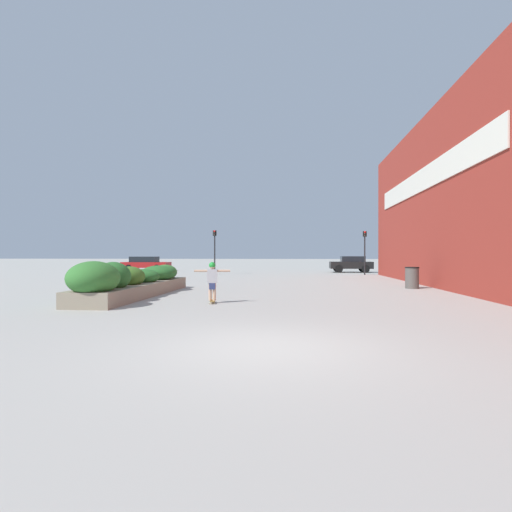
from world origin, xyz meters
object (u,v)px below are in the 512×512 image
Objects in this scene: skateboard at (212,301)px; car_center_right at (351,264)px; skateboarder at (212,277)px; traffic_light_right at (365,245)px; traffic_light_left at (215,245)px; car_leftmost at (146,263)px; trash_bin at (412,278)px; car_center_left at (472,265)px.

skateboard is 25.81m from car_center_right.
traffic_light_right reaches higher than skateboarder.
traffic_light_left is (-11.94, -4.90, 1.70)m from car_center_right.
car_center_right is (20.48, -1.73, 0.03)m from car_leftmost.
trash_bin is 13.35m from traffic_light_right.
traffic_light_right reaches higher than trash_bin.
skateboarder reaches higher than trash_bin.
car_leftmost is 1.10× the size of car_center_left.
skateboard is at bearing -141.58° from trash_bin.
skateboarder is 0.28× the size of car_leftmost.
traffic_light_left is 1.03× the size of traffic_light_right.
car_leftmost is 1.23× the size of car_center_right.
trash_bin is at bearing 46.95° from car_leftmost.
traffic_light_left is 12.38m from traffic_light_right.
car_leftmost is at bearing 163.18° from traffic_light_right.
skateboarder is 1.24× the size of trash_bin.
car_center_right reaches higher than trash_bin.
skateboarder is 20.07m from traffic_light_left.
car_leftmost is at bearing 142.16° from traffic_light_left.
skateboarder is 0.37× the size of traffic_light_right.
car_center_right is at bearing 95.49° from traffic_light_right.
traffic_light_right is (0.44, -4.59, 1.62)m from car_center_right.
trash_bin is at bearing -178.59° from car_center_right.
traffic_light_right is at bearing 89.99° from trash_bin.
car_center_left reaches higher than car_leftmost.
car_leftmost is at bearing 136.95° from trash_bin.
traffic_light_right reaches higher than skateboard.
car_center_left is 22.53m from traffic_light_left.
car_center_right is (-0.44, 17.80, 0.27)m from trash_bin.
car_leftmost is 30.83m from car_center_left.
car_center_right is (8.03, 24.52, -0.08)m from skateboarder.
traffic_light_right is at bearing 73.18° from car_leftmost.
car_center_right is at bearing 22.31° from traffic_light_left.
car_leftmost is at bearing 104.65° from skateboard.
car_center_left is at bearing 84.56° from car_leftmost.
skateboarder is 0.35× the size of traffic_light_left.
car_center_right reaches higher than skateboarder.
trash_bin is 17.81m from car_center_right.
car_center_right is at bearing 61.15° from skateboard.
car_leftmost is 10.95m from traffic_light_left.
skateboarder is at bearing -38.02° from car_center_left.
traffic_light_right is (8.47, 19.93, 1.54)m from skateboarder.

